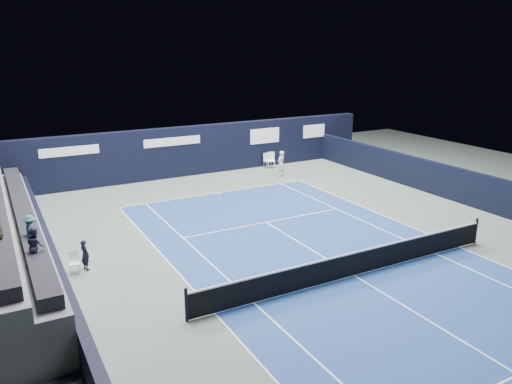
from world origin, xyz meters
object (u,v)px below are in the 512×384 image
folding_chair_back_b (267,159)px  tennis_net (355,263)px  line_judge_chair (74,260)px  tennis_player (281,164)px  folding_chair_back_a (271,157)px

folding_chair_back_b → tennis_net: 16.76m
line_judge_chair → tennis_net: bearing=-20.7°
tennis_player → line_judge_chair: bearing=-149.1°
folding_chair_back_a → folding_chair_back_b: folding_chair_back_a is taller
folding_chair_back_b → tennis_net: (-5.47, -15.84, -0.05)m
folding_chair_back_b → tennis_net: tennis_net is taller
folding_chair_back_a → tennis_player: bearing=-81.6°
tennis_net → line_judge_chair: bearing=149.8°
line_judge_chair → folding_chair_back_a: bearing=45.6°
folding_chair_back_a → line_judge_chair: folding_chair_back_a is taller
tennis_net → tennis_player: bearing=69.2°
folding_chair_back_a → tennis_player: tennis_player is taller
tennis_player → tennis_net: bearing=-110.8°
folding_chair_back_b → tennis_net: size_ratio=0.08×
line_judge_chair → tennis_player: (13.83, 8.27, 0.34)m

